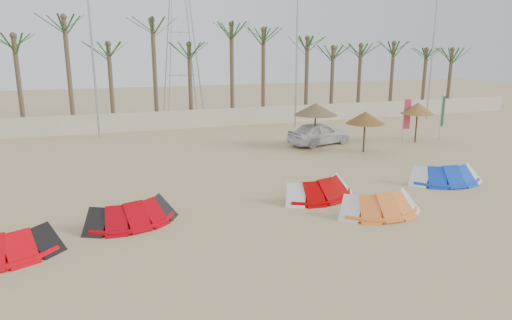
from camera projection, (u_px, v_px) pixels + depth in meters
name	position (u px, v px, depth m)	size (l,w,h in m)	color
ground	(323.00, 249.00, 13.45)	(120.00, 120.00, 0.00)	tan
boundary_wall	(185.00, 119.00, 33.47)	(60.00, 0.30, 1.30)	beige
palm_line	(187.00, 38.00, 33.67)	(52.00, 4.00, 7.70)	brown
lamp_b	(93.00, 48.00, 28.51)	(1.25, 0.14, 11.00)	#A5A8AD
lamp_c	(297.00, 48.00, 32.97)	(1.25, 0.14, 11.00)	#A5A8AD
lamp_d	(433.00, 48.00, 36.80)	(1.25, 0.14, 11.00)	#A5A8AD
pylon	(184.00, 116.00, 39.45)	(3.00, 3.00, 14.00)	#A5A8AD
kite_red_mid	(131.00, 211.00, 15.39)	(3.40, 2.25, 0.90)	#AF000A
kite_red_right	(317.00, 186.00, 18.08)	(3.54, 2.28, 0.90)	#A70000
kite_orange	(376.00, 201.00, 16.31)	(3.12, 1.57, 0.90)	orange
kite_blue	(442.00, 173.00, 20.07)	(3.45, 1.89, 0.90)	blue
parasol_left	(316.00, 109.00, 26.90)	(2.60, 2.60, 2.59)	#4C331E
parasol_mid	(365.00, 118.00, 25.46)	(2.18, 2.18, 2.32)	#4C331E
parasol_right	(418.00, 108.00, 28.08)	(2.06, 2.06, 2.49)	#4C331E
flag_pink	(406.00, 115.00, 28.26)	(0.45, 0.11, 2.84)	#A5A8AD
flag_green	(443.00, 113.00, 28.82)	(0.43, 0.19, 2.97)	#A5A8AD
car	(319.00, 133.00, 27.75)	(1.64, 4.06, 1.38)	silver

